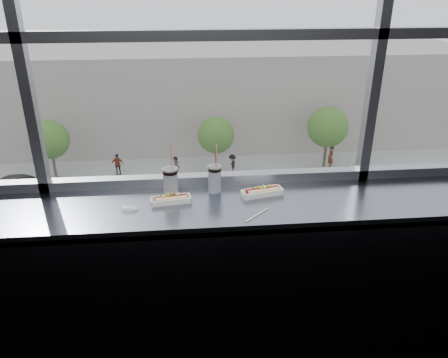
{
  "coord_description": "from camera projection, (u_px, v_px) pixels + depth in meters",
  "views": [
    {
      "loc": [
        -0.14,
        -1.01,
        2.27
      ],
      "look_at": [
        0.07,
        1.23,
        1.25
      ],
      "focal_mm": 35.0,
      "sensor_mm": 36.0,
      "label": 1
    }
  ],
  "objects": [
    {
      "name": "loose_straw",
      "position": [
        257.0,
        215.0,
        2.39
      ],
      "size": [
        0.14,
        0.14,
        0.01
      ],
      "primitive_type": "cylinder",
      "rotation": [
        0.0,
        1.57,
        0.76
      ],
      "color": "white",
      "rests_on": "counter"
    },
    {
      "name": "car_far_a",
      "position": [
        23.0,
        187.0,
        28.13
      ],
      "size": [
        3.38,
        6.76,
        2.17
      ],
      "primitive_type": "imported",
      "rotation": [
        0.0,
        0.0,
        1.47
      ],
      "color": "black",
      "rests_on": "street_asphalt"
    },
    {
      "name": "counter",
      "position": [
        211.0,
        208.0,
        2.53
      ],
      "size": [
        6.0,
        0.55,
        0.06
      ],
      "primitive_type": "cube",
      "color": "gray",
      "rests_on": "ground"
    },
    {
      "name": "wrapper",
      "position": [
        129.0,
        208.0,
        2.44
      ],
      "size": [
        0.1,
        0.07,
        0.02
      ],
      "primitive_type": "ellipsoid",
      "color": "silver",
      "rests_on": "counter"
    },
    {
      "name": "car_far_c",
      "position": [
        369.0,
        175.0,
        30.17
      ],
      "size": [
        2.64,
        6.03,
        1.99
      ],
      "primitive_type": "imported",
      "rotation": [
        0.0,
        0.0,
        1.54
      ],
      "color": "silver",
      "rests_on": "street_asphalt"
    },
    {
      "name": "car_near_b",
      "position": [
        43.0,
        256.0,
        21.21
      ],
      "size": [
        2.62,
        6.09,
        2.02
      ],
      "primitive_type": "imported",
      "rotation": [
        0.0,
        0.0,
        1.55
      ],
      "color": "black",
      "rests_on": "street_asphalt"
    },
    {
      "name": "pedestrian_d",
      "position": [
        331.0,
        155.0,
        33.2
      ],
      "size": [
        0.74,
        0.99,
        2.23
      ],
      "primitive_type": "imported",
      "rotation": [
        0.0,
        0.0,
        4.71
      ],
      "color": "#66605B",
      "rests_on": "far_sidewalk"
    },
    {
      "name": "soda_cup_right",
      "position": [
        215.0,
        178.0,
        2.63
      ],
      "size": [
        0.09,
        0.09,
        0.32
      ],
      "color": "white",
      "rests_on": "counter"
    },
    {
      "name": "car_near_c",
      "position": [
        179.0,
        248.0,
        21.77
      ],
      "size": [
        3.31,
        6.55,
        2.1
      ],
      "primitive_type": "imported",
      "rotation": [
        0.0,
        0.0,
        1.46
      ],
      "color": "#AC471C",
      "rests_on": "street_asphalt"
    },
    {
      "name": "far_sidewalk",
      "position": [
        188.0,
        172.0,
        33.14
      ],
      "size": [
        80.0,
        6.0,
        0.04
      ],
      "primitive_type": "cube",
      "color": "#9D9D9A",
      "rests_on": "plaza_ground"
    },
    {
      "name": "tree_left",
      "position": [
        50.0,
        140.0,
        31.09
      ],
      "size": [
        2.77,
        2.77,
        4.33
      ],
      "color": "#47382B",
      "rests_on": "far_sidewalk"
    },
    {
      "name": "hotdog_tray_left",
      "position": [
        171.0,
        199.0,
        2.52
      ],
      "size": [
        0.24,
        0.11,
        0.06
      ],
      "rotation": [
        0.0,
        0.0,
        0.13
      ],
      "color": "white",
      "rests_on": "counter"
    },
    {
      "name": "tree_center",
      "position": [
        216.0,
        135.0,
        32.14
      ],
      "size": [
        2.75,
        2.75,
        4.29
      ],
      "color": "#47382B",
      "rests_on": "far_sidewalk"
    },
    {
      "name": "counter_fascia",
      "position": [
        215.0,
        308.0,
        2.52
      ],
      "size": [
        6.0,
        0.04,
        1.04
      ],
      "primitive_type": "cube",
      "color": "gray",
      "rests_on": "ground"
    },
    {
      "name": "soda_cup_left",
      "position": [
        171.0,
        181.0,
        2.56
      ],
      "size": [
        0.09,
        0.09,
        0.34
      ],
      "color": "white",
      "rests_on": "counter"
    },
    {
      "name": "tree_right",
      "position": [
        328.0,
        127.0,
        32.72
      ],
      "size": [
        3.08,
        3.08,
        4.82
      ],
      "color": "#47382B",
      "rests_on": "far_sidewalk"
    },
    {
      "name": "wall_back_lower",
      "position": [
        210.0,
        256.0,
        3.0
      ],
      "size": [
        6.0,
        0.0,
        6.0
      ],
      "primitive_type": "plane",
      "rotation": [
        1.57,
        0.0,
        0.0
      ],
      "color": "black",
      "rests_on": "ground"
    },
    {
      "name": "hotdog_tray_right",
      "position": [
        262.0,
        191.0,
        2.61
      ],
      "size": [
        0.26,
        0.13,
        0.06
      ],
      "rotation": [
        0.0,
        0.0,
        0.22
      ],
      "color": "white",
      "rests_on": "counter"
    },
    {
      "name": "car_near_d",
      "position": [
        299.0,
        244.0,
        22.34
      ],
      "size": [
        2.99,
        5.83,
        1.86
      ],
      "primitive_type": "imported",
      "rotation": [
        0.0,
        0.0,
        1.69
      ],
      "color": "silver",
      "rests_on": "street_asphalt"
    },
    {
      "name": "street_asphalt",
      "position": [
        190.0,
        226.0,
        25.89
      ],
      "size": [
        80.0,
        10.0,
        0.06
      ],
      "primitive_type": "cube",
      "color": "black",
      "rests_on": "plaza_ground"
    },
    {
      "name": "pedestrian_b",
      "position": [
        175.0,
        165.0,
        32.0
      ],
      "size": [
        0.61,
        0.82,
        1.84
      ],
      "primitive_type": "imported",
      "rotation": [
        0.0,
        0.0,
        4.71
      ],
      "color": "#66605B",
      "rests_on": "far_sidewalk"
    },
    {
      "name": "plaza_ground",
      "position": [
        185.0,
        115.0,
        47.19
      ],
      "size": [
        120.0,
        120.0,
        0.0
      ],
      "primitive_type": "plane",
      "color": "#9D9D9A",
      "rests_on": "ground"
    },
    {
      "name": "pedestrian_a",
      "position": [
        117.0,
        162.0,
        32.23
      ],
      "size": [
        0.88,
        0.66,
        1.99
      ],
      "primitive_type": "imported",
      "color": "#66605B",
      "rests_on": "far_sidewalk"
    },
    {
      "name": "pedestrian_c",
      "position": [
        232.0,
        163.0,
        32.37
      ],
      "size": [
        0.62,
        0.83,
        1.87
      ],
      "primitive_type": "imported",
      "rotation": [
        0.0,
        0.0,
        4.71
      ],
      "color": "#66605B",
      "rests_on": "far_sidewalk"
    },
    {
      "name": "far_building",
      "position": [
        184.0,
        90.0,
        40.55
      ],
      "size": [
        50.0,
        14.0,
        8.0
      ],
      "primitive_type": "cube",
      "color": "gray",
      "rests_on": "plaza_ground"
    }
  ]
}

